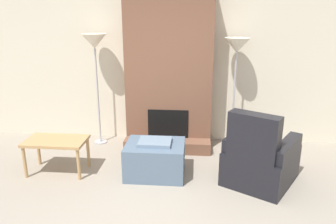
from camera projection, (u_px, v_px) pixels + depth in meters
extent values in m
cube|color=beige|center=(170.00, 66.00, 5.54)|extent=(7.61, 0.06, 2.60)
cube|color=brown|center=(169.00, 68.00, 5.30)|extent=(1.39, 0.45, 2.60)
cube|color=brown|center=(167.00, 146.00, 5.31)|extent=(1.39, 0.28, 0.19)
cube|color=black|center=(168.00, 124.00, 5.34)|extent=(0.66, 0.02, 0.47)
cube|color=slate|center=(155.00, 159.00, 4.52)|extent=(0.80, 0.63, 0.46)
cube|color=slate|center=(155.00, 142.00, 4.44)|extent=(0.44, 0.35, 0.05)
cube|color=black|center=(261.00, 165.00, 4.36)|extent=(1.14, 1.18, 0.45)
cube|color=black|center=(252.00, 154.00, 4.00)|extent=(0.63, 0.49, 1.03)
cube|color=black|center=(285.00, 165.00, 4.16)|extent=(0.56, 0.79, 0.63)
cube|color=black|center=(240.00, 153.00, 4.50)|extent=(0.56, 0.79, 0.63)
cube|color=tan|center=(56.00, 141.00, 4.52)|extent=(0.83, 0.49, 0.04)
cylinder|color=tan|center=(25.00, 162.00, 4.43)|extent=(0.04, 0.04, 0.45)
cylinder|color=tan|center=(79.00, 165.00, 4.37)|extent=(0.04, 0.04, 0.45)
cylinder|color=tan|center=(39.00, 150.00, 4.82)|extent=(0.04, 0.04, 0.45)
cylinder|color=tan|center=(88.00, 152.00, 4.76)|extent=(0.04, 0.04, 0.45)
cylinder|color=#ADADB2|center=(101.00, 142.00, 5.70)|extent=(0.21, 0.21, 0.02)
cylinder|color=#ADADB2|center=(98.00, 97.00, 5.46)|extent=(0.03, 0.03, 1.60)
cone|color=silver|center=(94.00, 41.00, 5.19)|extent=(0.39, 0.39, 0.23)
cylinder|color=#ADADB2|center=(231.00, 146.00, 5.51)|extent=(0.21, 0.21, 0.02)
cylinder|color=#ADADB2|center=(234.00, 101.00, 5.28)|extent=(0.03, 0.03, 1.55)
cone|color=silver|center=(237.00, 45.00, 5.02)|extent=(0.39, 0.39, 0.23)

